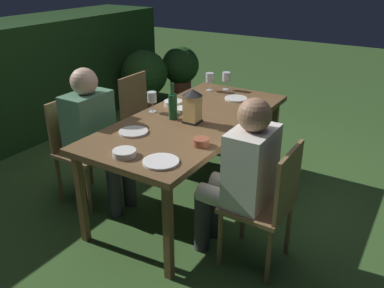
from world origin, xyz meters
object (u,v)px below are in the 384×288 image
(dining_table, at_px, (192,125))
(plate_c, at_px, (133,132))
(chair_side_left_a, at_px, (268,201))
(plate_b, at_px, (236,99))
(wine_glass_a, at_px, (210,78))
(bowl_bread, at_px, (124,153))
(potted_plant_by_hedge, at_px, (144,76))
(bowl_salad, at_px, (201,142))
(chair_side_right_b, at_px, (143,114))
(person_in_green, at_px, (95,133))
(bowl_olives, at_px, (185,110))
(green_bottle_on_table, at_px, (173,106))
(potted_plant_corner, at_px, (181,68))
(wine_glass_b, at_px, (226,78))
(bowl_dip, at_px, (173,103))
(person_in_cream, at_px, (241,173))
(wine_glass_c, at_px, (152,98))
(plate_a, at_px, (161,162))
(lantern_centerpiece, at_px, (192,104))
(chair_side_right_a, at_px, (80,145))

(dining_table, xyz_separation_m, plate_c, (-0.48, 0.20, 0.06))
(chair_side_left_a, height_order, plate_b, chair_side_left_a)
(wine_glass_a, relative_size, bowl_bread, 1.12)
(potted_plant_by_hedge, bearing_deg, bowl_salad, -134.29)
(chair_side_right_b, bearing_deg, person_in_green, -167.16)
(bowl_olives, xyz_separation_m, bowl_salad, (-0.49, -0.44, 0.01))
(green_bottle_on_table, relative_size, potted_plant_by_hedge, 0.35)
(dining_table, bearing_deg, potted_plant_corner, 34.93)
(wine_glass_b, distance_m, bowl_dip, 0.69)
(green_bottle_on_table, bearing_deg, person_in_cream, -114.05)
(wine_glass_c, bearing_deg, wine_glass_a, -7.42)
(plate_b, xyz_separation_m, bowl_dip, (-0.43, 0.38, 0.01))
(chair_side_left_a, distance_m, plate_c, 1.07)
(green_bottle_on_table, xyz_separation_m, plate_b, (0.70, -0.20, -0.10))
(person_in_cream, height_order, wine_glass_c, person_in_cream)
(plate_a, height_order, bowl_dip, bowl_dip)
(chair_side_right_b, height_order, lantern_centerpiece, lantern_centerpiece)
(chair_side_right_b, xyz_separation_m, bowl_olives, (-0.35, -0.72, 0.28))
(bowl_bread, bearing_deg, plate_b, -3.80)
(chair_side_left_a, bearing_deg, potted_plant_by_hedge, 51.75)
(wine_glass_c, bearing_deg, bowl_olives, -62.95)
(chair_side_left_a, bearing_deg, plate_b, 35.68)
(dining_table, bearing_deg, plate_b, -7.95)
(lantern_centerpiece, distance_m, bowl_dip, 0.45)
(lantern_centerpiece, xyz_separation_m, wine_glass_c, (0.03, 0.41, -0.03))
(person_in_green, bearing_deg, wine_glass_b, -21.62)
(chair_side_left_a, relative_size, wine_glass_a, 5.15)
(potted_plant_by_hedge, bearing_deg, person_in_cream, -130.49)
(person_in_green, xyz_separation_m, wine_glass_a, (1.16, -0.38, 0.23))
(chair_side_right_a, bearing_deg, green_bottle_on_table, -64.74)
(potted_plant_by_hedge, bearing_deg, chair_side_right_b, -142.51)
(wine_glass_b, bearing_deg, person_in_cream, -148.73)
(person_in_green, distance_m, wine_glass_a, 1.25)
(chair_side_right_a, bearing_deg, potted_plant_corner, 17.05)
(green_bottle_on_table, bearing_deg, wine_glass_a, 9.38)
(chair_side_left_a, bearing_deg, green_bottle_on_table, 70.47)
(bowl_dip, bearing_deg, person_in_green, 150.87)
(lantern_centerpiece, relative_size, bowl_olives, 1.73)
(chair_side_left_a, xyz_separation_m, bowl_dip, (0.61, 1.13, 0.28))
(plate_c, xyz_separation_m, bowl_olives, (0.55, -0.09, 0.01))
(person_in_cream, xyz_separation_m, chair_side_right_b, (0.86, 1.47, -0.15))
(green_bottle_on_table, bearing_deg, wine_glass_c, 78.58)
(plate_a, bearing_deg, plate_b, 6.62)
(chair_side_right_a, height_order, plate_c, chair_side_right_a)
(lantern_centerpiece, bearing_deg, wine_glass_a, 20.63)
(chair_side_right_b, relative_size, bowl_olives, 5.69)
(plate_b, distance_m, bowl_dip, 0.58)
(chair_side_left_a, height_order, lantern_centerpiece, lantern_centerpiece)
(dining_table, distance_m, plate_c, 0.52)
(person_in_green, distance_m, plate_c, 0.45)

